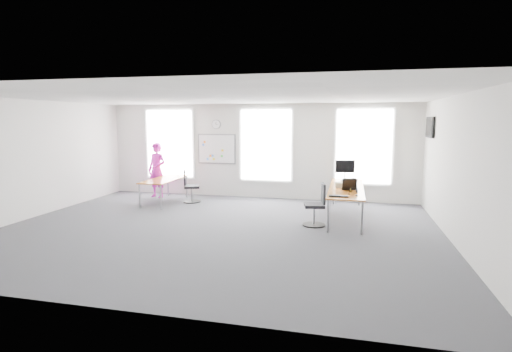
% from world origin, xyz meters
% --- Properties ---
extents(floor, '(10.00, 10.00, 0.00)m').
position_xyz_m(floor, '(0.00, 0.00, 0.00)').
color(floor, '#2C2C32').
rests_on(floor, ground).
extents(ceiling, '(10.00, 10.00, 0.00)m').
position_xyz_m(ceiling, '(0.00, 0.00, 3.00)').
color(ceiling, silver).
rests_on(ceiling, ground).
extents(wall_back, '(10.00, 0.00, 10.00)m').
position_xyz_m(wall_back, '(0.00, 4.00, 1.50)').
color(wall_back, silver).
rests_on(wall_back, ground).
extents(wall_front, '(10.00, 0.00, 10.00)m').
position_xyz_m(wall_front, '(0.00, -4.00, 1.50)').
color(wall_front, silver).
rests_on(wall_front, ground).
extents(wall_left, '(0.00, 10.00, 10.00)m').
position_xyz_m(wall_left, '(-5.00, 0.00, 1.50)').
color(wall_left, silver).
rests_on(wall_left, ground).
extents(wall_right, '(0.00, 10.00, 10.00)m').
position_xyz_m(wall_right, '(5.00, 0.00, 1.50)').
color(wall_right, silver).
rests_on(wall_right, ground).
extents(window_left, '(1.60, 0.06, 2.20)m').
position_xyz_m(window_left, '(-3.00, 3.97, 1.70)').
color(window_left, silver).
rests_on(window_left, wall_back).
extents(window_mid, '(1.60, 0.06, 2.20)m').
position_xyz_m(window_mid, '(0.30, 3.97, 1.70)').
color(window_mid, silver).
rests_on(window_mid, wall_back).
extents(window_right, '(1.60, 0.06, 2.20)m').
position_xyz_m(window_right, '(3.30, 3.97, 1.70)').
color(window_right, silver).
rests_on(window_right, wall_back).
extents(desk_right, '(0.85, 3.20, 0.78)m').
position_xyz_m(desk_right, '(2.85, 1.90, 0.73)').
color(desk_right, '#B97824').
rests_on(desk_right, ground).
extents(desk_left, '(0.78, 1.95, 0.71)m').
position_xyz_m(desk_left, '(-2.58, 2.62, 0.65)').
color(desk_left, '#B97824').
rests_on(desk_left, ground).
extents(chair_right, '(0.54, 0.54, 1.01)m').
position_xyz_m(chair_right, '(2.19, 0.90, 0.44)').
color(chair_right, black).
rests_on(chair_right, ground).
extents(chair_left, '(0.59, 0.59, 0.99)m').
position_xyz_m(chair_left, '(-1.81, 2.76, 0.44)').
color(chair_left, black).
rests_on(chair_left, ground).
extents(person, '(0.73, 0.56, 1.77)m').
position_xyz_m(person, '(-3.15, 3.28, 0.88)').
color(person, '#CE1DAE').
rests_on(person, ground).
extents(whiteboard, '(1.20, 0.03, 0.90)m').
position_xyz_m(whiteboard, '(-1.35, 3.97, 1.55)').
color(whiteboard, white).
rests_on(whiteboard, wall_back).
extents(wall_clock, '(0.30, 0.04, 0.30)m').
position_xyz_m(wall_clock, '(-1.35, 3.97, 2.35)').
color(wall_clock, gray).
rests_on(wall_clock, wall_back).
extents(tv, '(0.06, 0.90, 0.55)m').
position_xyz_m(tv, '(4.95, 3.00, 2.30)').
color(tv, black).
rests_on(tv, wall_right).
extents(keyboard, '(0.45, 0.20, 0.02)m').
position_xyz_m(keyboard, '(2.69, 0.59, 0.79)').
color(keyboard, black).
rests_on(keyboard, desk_right).
extents(mouse, '(0.08, 0.11, 0.04)m').
position_xyz_m(mouse, '(3.09, 0.75, 0.80)').
color(mouse, black).
rests_on(mouse, desk_right).
extents(lens_cap, '(0.07, 0.07, 0.01)m').
position_xyz_m(lens_cap, '(2.92, 0.97, 0.78)').
color(lens_cap, black).
rests_on(lens_cap, desk_right).
extents(headphones, '(0.20, 0.11, 0.12)m').
position_xyz_m(headphones, '(3.02, 1.22, 0.83)').
color(headphones, black).
rests_on(headphones, desk_right).
extents(laptop_sleeve, '(0.37, 0.29, 0.29)m').
position_xyz_m(laptop_sleeve, '(2.93, 1.51, 0.92)').
color(laptop_sleeve, black).
rests_on(laptop_sleeve, desk_right).
extents(paper_stack, '(0.39, 0.31, 0.12)m').
position_xyz_m(paper_stack, '(2.74, 1.93, 0.84)').
color(paper_stack, beige).
rests_on(paper_stack, desk_right).
extents(monitor, '(0.53, 0.22, 0.60)m').
position_xyz_m(monitor, '(2.79, 3.00, 1.14)').
color(monitor, black).
rests_on(monitor, desk_right).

